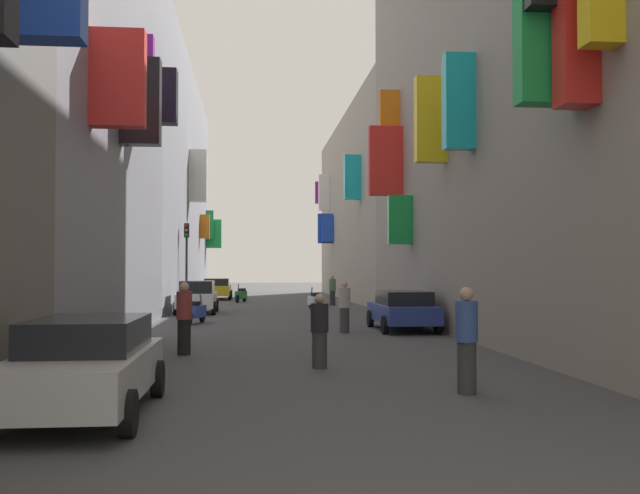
% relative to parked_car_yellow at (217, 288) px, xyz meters
% --- Properties ---
extents(ground_plane, '(140.00, 140.00, 0.00)m').
position_rel_parked_car_yellow_xyz_m(ground_plane, '(3.50, -16.08, -0.75)').
color(ground_plane, '#424244').
extents(building_left_mid_b, '(7.28, 31.56, 14.85)m').
position_rel_parked_car_yellow_xyz_m(building_left_mid_b, '(-4.49, -1.85, 6.67)').
color(building_left_mid_b, gray).
rests_on(building_left_mid_b, ground).
extents(building_right_mid_b, '(7.39, 19.62, 18.13)m').
position_rel_parked_car_yellow_xyz_m(building_right_mid_b, '(11.49, -23.17, 8.31)').
color(building_right_mid_b, gray).
rests_on(building_right_mid_b, ground).
extents(building_right_mid_c, '(7.14, 27.27, 12.47)m').
position_rel_parked_car_yellow_xyz_m(building_right_mid_c, '(11.49, 0.29, 5.49)').
color(building_right_mid_c, '#9E9384').
rests_on(building_right_mid_c, ground).
extents(parked_car_yellow, '(1.99, 4.39, 1.40)m').
position_rel_parked_car_yellow_xyz_m(parked_car_yellow, '(0.00, 0.00, 0.00)').
color(parked_car_yellow, gold).
rests_on(parked_car_yellow, ground).
extents(parked_car_silver, '(1.87, 4.23, 1.38)m').
position_rel_parked_car_yellow_xyz_m(parked_car_silver, '(-0.09, -37.79, -0.01)').
color(parked_car_silver, '#B7B7BC').
rests_on(parked_car_silver, ground).
extents(parked_car_white, '(1.87, 3.91, 1.51)m').
position_rel_parked_car_yellow_xyz_m(parked_car_white, '(-0.23, -14.70, 0.04)').
color(parked_car_white, white).
rests_on(parked_car_white, ground).
extents(parked_car_blue, '(1.91, 4.23, 1.34)m').
position_rel_parked_car_yellow_xyz_m(parked_car_blue, '(7.41, -24.63, -0.03)').
color(parked_car_blue, navy).
rests_on(parked_car_blue, ground).
extents(scooter_white, '(0.62, 1.83, 1.13)m').
position_rel_parked_car_yellow_xyz_m(scooter_white, '(5.48, -12.61, -0.28)').
color(scooter_white, silver).
rests_on(scooter_white, ground).
extents(scooter_blue, '(0.74, 1.92, 1.13)m').
position_rel_parked_car_yellow_xyz_m(scooter_blue, '(0.20, -21.06, -0.28)').
color(scooter_blue, '#2D4CAD').
rests_on(scooter_blue, ground).
extents(scooter_green, '(0.75, 1.79, 1.13)m').
position_rel_parked_car_yellow_xyz_m(scooter_green, '(1.68, -4.26, -0.28)').
color(scooter_green, '#287F3D').
rests_on(scooter_green, ground).
extents(pedestrian_crossing, '(0.46, 0.46, 1.77)m').
position_rel_parked_car_yellow_xyz_m(pedestrian_crossing, '(0.66, -30.77, 0.14)').
color(pedestrian_crossing, black).
rests_on(pedestrian_crossing, ground).
extents(pedestrian_near_left, '(0.44, 0.44, 1.79)m').
position_rel_parked_car_yellow_xyz_m(pedestrian_near_left, '(5.90, -36.66, 0.15)').
color(pedestrian_near_left, '#353535').
rests_on(pedestrian_near_left, ground).
extents(pedestrian_near_right, '(0.44, 0.44, 1.68)m').
position_rel_parked_car_yellow_xyz_m(pedestrian_near_right, '(5.33, -25.32, 0.09)').
color(pedestrian_near_right, '#3C3C3C').
rests_on(pedestrian_near_right, ground).
extents(pedestrian_mid_street, '(0.52, 0.52, 1.72)m').
position_rel_parked_car_yellow_xyz_m(pedestrian_mid_street, '(6.87, -8.52, 0.11)').
color(pedestrian_mid_street, '#2A2A2A').
rests_on(pedestrian_mid_street, ground).
extents(pedestrian_far_away, '(0.49, 0.49, 1.57)m').
position_rel_parked_car_yellow_xyz_m(pedestrian_far_away, '(3.73, -33.39, 0.03)').
color(pedestrian_far_away, '#343434').
rests_on(pedestrian_far_away, ground).
extents(traffic_light_near_corner, '(0.26, 0.34, 4.48)m').
position_rel_parked_car_yellow_xyz_m(traffic_light_near_corner, '(-1.12, -10.30, 2.29)').
color(traffic_light_near_corner, '#2D2D2D').
rests_on(traffic_light_near_corner, ground).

